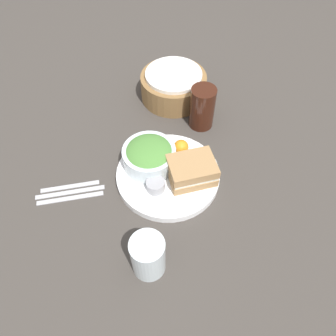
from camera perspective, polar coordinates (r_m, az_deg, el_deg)
The scene contains 12 objects.
ground_plane at distance 0.86m, azimuth 0.00°, elevation -1.64°, with size 4.00×4.00×0.00m, color #3D3833.
plate at distance 0.86m, azimuth 0.00°, elevation -1.23°, with size 0.27×0.27×0.02m, color white.
sandwich at distance 0.82m, azimuth 4.16°, elevation -0.42°, with size 0.14×0.12×0.06m.
salad_bowl at distance 0.84m, azimuth -3.29°, elevation 2.25°, with size 0.14×0.14×0.07m.
dressing_cup at distance 0.81m, azimuth -2.18°, elevation -3.02°, with size 0.05×0.05×0.03m, color #99999E.
orange_wedge at distance 0.88m, azimuth 2.28°, elevation 3.65°, with size 0.04×0.04×0.04m, color orange.
drink_glass at distance 0.95m, azimuth 5.98°, elevation 10.43°, with size 0.07×0.07×0.13m, color #38190F.
bread_basket at distance 1.05m, azimuth 0.96°, elevation 14.16°, with size 0.20×0.20×0.09m.
fork at distance 0.86m, azimuth -16.66°, elevation -5.03°, with size 0.17×0.01×0.01m, color #B2B2B7.
knife at distance 0.87m, azimuth -16.67°, elevation -4.04°, with size 0.17×0.01×0.01m, color #B2B2B7.
spoon at distance 0.88m, azimuth -16.68°, elevation -3.07°, with size 0.15×0.01×0.01m, color #B2B2B7.
water_glass at distance 0.70m, azimuth -3.49°, elevation -15.04°, with size 0.07×0.07×0.11m, color silver.
Camera 1 is at (0.05, -0.50, 0.70)m, focal length 35.00 mm.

